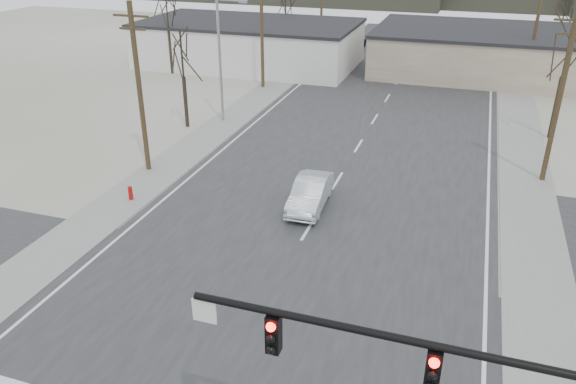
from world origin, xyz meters
name	(u,v)px	position (x,y,z in m)	size (l,w,h in m)	color
ground	(249,329)	(0.00, 0.00, 0.00)	(140.00, 140.00, 0.00)	silver
main_road	(341,174)	(0.00, 15.00, 0.02)	(18.00, 110.00, 0.05)	#272729
cross_road	(248,328)	(0.00, 0.00, 0.02)	(90.00, 10.00, 0.04)	#272729
sidewalk_left	(217,129)	(-10.60, 20.00, 0.03)	(3.00, 90.00, 0.06)	gray
sidewalk_right	(524,165)	(10.60, 20.00, 0.03)	(3.00, 90.00, 0.06)	gray
fire_hydrant	(130,193)	(-10.20, 8.00, 0.45)	(0.24, 0.24, 0.87)	#A50C0C
building_left_far	(249,43)	(-16.00, 40.00, 2.26)	(22.30, 12.30, 4.50)	silver
building_right_far	(511,53)	(10.00, 44.00, 2.15)	(26.30, 14.30, 4.30)	#BDAA90
upole_left_b	(139,87)	(-11.50, 12.00, 5.22)	(2.20, 0.30, 10.00)	#4A3922
upole_left_c	(262,29)	(-11.50, 32.00, 5.22)	(2.20, 0.30, 10.00)	#4A3922
upole_left_d	(322,1)	(-11.50, 52.00, 5.22)	(2.20, 0.30, 10.00)	#4A3922
upole_right_a	(560,95)	(11.50, 18.00, 5.22)	(2.20, 0.30, 10.00)	#4A3922
upole_right_b	(536,29)	(11.50, 40.00, 5.22)	(2.20, 0.30, 10.00)	#4A3922
streetlight_main	(222,55)	(-10.80, 22.00, 5.09)	(2.40, 0.25, 9.00)	gray
tree_left_near	(182,56)	(-13.00, 20.00, 5.23)	(3.30, 3.30, 7.35)	#2C251B
tree_right_mid	(567,53)	(12.50, 26.00, 5.93)	(3.74, 3.74, 8.33)	#2C251B
tree_right_far	(565,8)	(15.00, 52.00, 5.58)	(3.52, 3.52, 7.84)	#2C251B
tree_left_mid	(167,8)	(-22.00, 34.00, 6.28)	(3.96, 3.96, 8.82)	#2C251B
sedan_crossing	(310,193)	(-0.62, 10.34, 0.83)	(1.65, 4.74, 1.56)	#B5BCC0
car_far_a	(429,51)	(1.76, 49.26, 0.82)	(2.17, 5.35, 1.55)	black
car_far_b	(357,43)	(-6.99, 51.96, 0.67)	(1.48, 3.67, 1.25)	black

